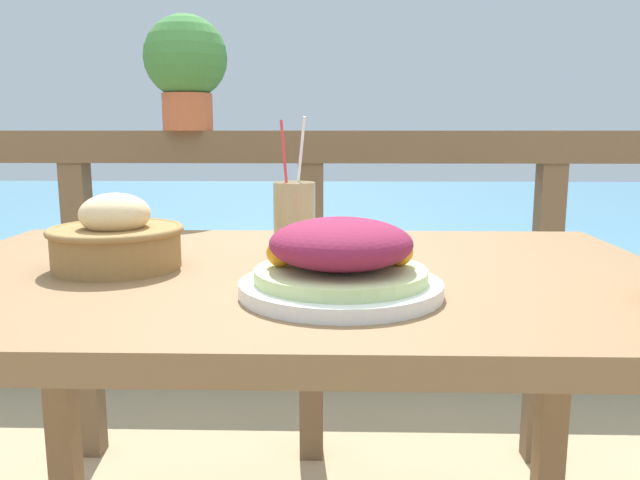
% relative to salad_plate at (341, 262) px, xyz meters
% --- Properties ---
extents(patio_table, '(1.26, 0.80, 0.76)m').
position_rel_salad_plate_xyz_m(patio_table, '(-0.08, 0.16, -0.14)').
color(patio_table, olive).
rests_on(patio_table, ground_plane).
extents(railing_fence, '(2.80, 0.08, 0.99)m').
position_rel_salad_plate_xyz_m(railing_fence, '(-0.08, 0.94, -0.12)').
color(railing_fence, brown).
rests_on(railing_fence, ground_plane).
extents(sea_backdrop, '(12.00, 4.00, 0.48)m').
position_rel_salad_plate_xyz_m(sea_backdrop, '(-0.08, 3.44, -0.57)').
color(sea_backdrop, teal).
rests_on(sea_backdrop, ground_plane).
extents(salad_plate, '(0.28, 0.28, 0.11)m').
position_rel_salad_plate_xyz_m(salad_plate, '(0.00, 0.00, 0.00)').
color(salad_plate, white).
rests_on(salad_plate, patio_table).
extents(drink_glass, '(0.07, 0.07, 0.25)m').
position_rel_salad_plate_xyz_m(drink_glass, '(-0.08, 0.21, 0.02)').
color(drink_glass, tan).
rests_on(drink_glass, patio_table).
extents(bread_basket, '(0.22, 0.22, 0.13)m').
position_rel_salad_plate_xyz_m(bread_basket, '(-0.37, 0.17, 0.00)').
color(bread_basket, olive).
rests_on(bread_basket, patio_table).
extents(potted_plant, '(0.23, 0.23, 0.32)m').
position_rel_salad_plate_xyz_m(potted_plant, '(-0.43, 0.94, 0.36)').
color(potted_plant, '#B75B38').
rests_on(potted_plant, railing_fence).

